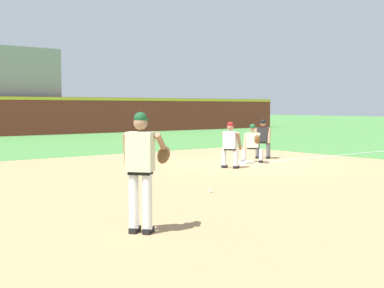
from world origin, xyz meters
The scene contains 9 objects.
ground_plane centered at (0.00, 0.00, 0.00)m, with size 160.00×160.00×0.00m, color #47843D.
infield_dirt_patch centered at (-4.09, -3.10, 0.00)m, with size 18.00×18.00×0.01m, color tan.
first_base_bag centered at (0.00, 0.00, 0.04)m, with size 0.38×0.38×0.09m, color white.
baseball centered at (-4.84, -3.89, 0.04)m, with size 0.07×0.07×0.07m, color white.
pitcher centered at (-8.13, -6.18, 1.06)m, with size 0.85×0.57×1.86m.
first_baseman centered at (0.44, 0.13, 0.73)m, with size 0.79×1.06×1.34m.
baserunner centered at (-1.28, -0.61, 0.79)m, with size 0.60×0.67×1.46m.
umpire centered at (1.78, 0.96, 0.79)m, with size 0.65×0.68×1.46m.
outfield_wall centered at (0.00, 22.00, 1.39)m, with size 48.00×0.54×2.60m.
Camera 1 is at (-12.52, -13.01, 1.94)m, focal length 50.00 mm.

